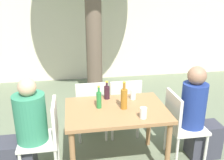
{
  "coord_description": "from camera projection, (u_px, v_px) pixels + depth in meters",
  "views": [
    {
      "loc": [
        -0.48,
        -2.59,
        2.06
      ],
      "look_at": [
        0.0,
        0.3,
        1.02
      ],
      "focal_mm": 40.0,
      "sensor_mm": 36.0,
      "label": 1
    }
  ],
  "objects": [
    {
      "name": "cafe_building_wall",
      "position": [
        90.0,
        22.0,
        5.88
      ],
      "size": [
        10.0,
        0.08,
        2.8
      ],
      "color": "beige",
      "rests_on": "ground_plane"
    },
    {
      "name": "dining_table_front",
      "position": [
        116.0,
        116.0,
        2.94
      ],
      "size": [
        1.18,
        0.82,
        0.77
      ],
      "color": "#996B42",
      "rests_on": "ground_plane"
    },
    {
      "name": "patio_chair_0",
      "position": [
        46.0,
        134.0,
        2.87
      ],
      "size": [
        0.44,
        0.44,
        0.91
      ],
      "rotation": [
        0.0,
        0.0,
        -1.57
      ],
      "color": "beige",
      "rests_on": "ground_plane"
    },
    {
      "name": "patio_chair_1",
      "position": [
        181.0,
        122.0,
        3.12
      ],
      "size": [
        0.44,
        0.44,
        0.91
      ],
      "rotation": [
        0.0,
        0.0,
        1.57
      ],
      "color": "beige",
      "rests_on": "ground_plane"
    },
    {
      "name": "patio_chair_2",
      "position": [
        92.0,
        106.0,
        3.56
      ],
      "size": [
        0.44,
        0.44,
        0.91
      ],
      "rotation": [
        0.0,
        0.0,
        3.14
      ],
      "color": "beige",
      "rests_on": "ground_plane"
    },
    {
      "name": "patio_chair_3",
      "position": [
        124.0,
        104.0,
        3.63
      ],
      "size": [
        0.44,
        0.44,
        0.91
      ],
      "rotation": [
        0.0,
        0.0,
        3.14
      ],
      "color": "beige",
      "rests_on": "ground_plane"
    },
    {
      "name": "person_seated_0",
      "position": [
        25.0,
        134.0,
        2.82
      ],
      "size": [
        0.58,
        0.35,
        1.2
      ],
      "rotation": [
        0.0,
        0.0,
        -1.57
      ],
      "color": "#383842",
      "rests_on": "ground_plane"
    },
    {
      "name": "person_seated_1",
      "position": [
        198.0,
        118.0,
        3.15
      ],
      "size": [
        0.55,
        0.31,
        1.24
      ],
      "rotation": [
        0.0,
        0.0,
        1.57
      ],
      "color": "#383842",
      "rests_on": "ground_plane"
    },
    {
      "name": "amber_bottle_0",
      "position": [
        124.0,
        98.0,
        2.87
      ],
      "size": [
        0.08,
        0.08,
        0.33
      ],
      "color": "#9E661E",
      "rests_on": "dining_table_front"
    },
    {
      "name": "green_bottle_1",
      "position": [
        99.0,
        99.0,
        2.9
      ],
      "size": [
        0.06,
        0.06,
        0.27
      ],
      "color": "#287A38",
      "rests_on": "dining_table_front"
    },
    {
      "name": "wine_bottle_2",
      "position": [
        107.0,
        92.0,
        3.15
      ],
      "size": [
        0.07,
        0.07,
        0.23
      ],
      "color": "#331923",
      "rests_on": "dining_table_front"
    },
    {
      "name": "drinking_glass_0",
      "position": [
        133.0,
        94.0,
        3.15
      ],
      "size": [
        0.07,
        0.07,
        0.13
      ],
      "color": "white",
      "rests_on": "dining_table_front"
    },
    {
      "name": "drinking_glass_1",
      "position": [
        143.0,
        113.0,
        2.67
      ],
      "size": [
        0.08,
        0.08,
        0.12
      ],
      "color": "silver",
      "rests_on": "dining_table_front"
    }
  ]
}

